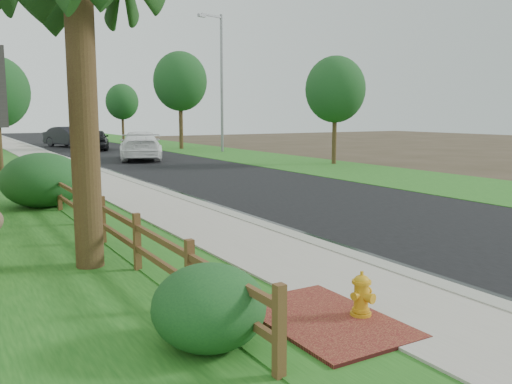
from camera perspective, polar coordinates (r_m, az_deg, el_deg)
ground at (r=9.87m, az=13.86°, el=-9.11°), size 120.00×120.00×0.00m
road at (r=43.27m, az=-15.46°, el=4.15°), size 8.00×90.00×0.02m
curb at (r=42.37m, az=-20.96°, el=3.89°), size 0.40×90.00×0.12m
wet_gutter at (r=42.43m, az=-20.49°, el=3.86°), size 0.50×90.00×0.00m
sidewalk at (r=42.17m, az=-22.70°, el=3.76°), size 2.20×90.00×0.10m
grass_strip at (r=41.96m, az=-25.27°, el=3.56°), size 1.60×90.00×0.06m
verge_far at (r=45.56m, az=-7.04°, el=4.59°), size 6.00×90.00×0.04m
brick_patch at (r=7.77m, az=7.22°, el=-13.35°), size 1.60×2.40×0.11m
ranch_fence at (r=13.63m, az=-17.16°, el=-1.77°), size 0.12×16.92×1.10m
fire_hydrant at (r=7.82m, az=11.05°, el=-10.64°), size 0.42×0.34×0.64m
white_suv at (r=34.80m, az=-12.08°, el=4.80°), size 4.19×6.56×1.77m
dark_car_mid at (r=44.78m, az=-16.56°, el=5.32°), size 3.33×5.28×1.68m
dark_car_far at (r=49.66m, az=-19.01°, el=5.51°), size 3.89×5.56×1.74m
streetlight at (r=41.05m, az=-3.83°, el=12.18°), size 2.28×0.86×10.08m
shrub_a at (r=6.86m, az=-4.98°, el=-11.99°), size 1.60×1.60×1.07m
shrub_d at (r=18.06m, az=-21.58°, el=1.17°), size 3.26×3.26×1.71m
tree_near_right at (r=31.35m, az=8.34°, el=10.62°), size 3.40×3.40×6.11m
tree_mid_right at (r=44.86m, az=-7.99°, el=11.45°), size 4.32×4.32×7.84m
tree_far_right at (r=54.07m, az=-13.92°, el=9.20°), size 3.10×3.10×5.71m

